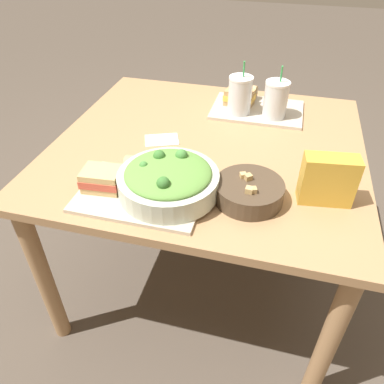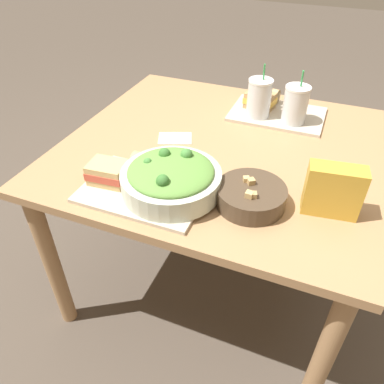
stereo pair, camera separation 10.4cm
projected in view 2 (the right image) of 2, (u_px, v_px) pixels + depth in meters
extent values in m
plane|color=#4C4238|center=(214.00, 272.00, 1.79)|extent=(12.00, 12.00, 0.00)
cube|color=#A37A51|center=(220.00, 148.00, 1.36)|extent=(1.10, 1.03, 0.03)
cylinder|color=#A37A51|center=(52.00, 263.00, 1.39)|extent=(0.06, 0.06, 0.67)
cylinder|color=#A37A51|center=(323.00, 358.00, 1.10)|extent=(0.06, 0.06, 0.67)
cylinder|color=#A37A51|center=(159.00, 145.00, 2.06)|extent=(0.06, 0.06, 0.67)
cylinder|color=#A37A51|center=(346.00, 185.00, 1.77)|extent=(0.06, 0.06, 0.67)
cube|color=#BCB29E|center=(144.00, 191.00, 1.13)|extent=(0.37, 0.25, 0.01)
cube|color=#BCB29E|center=(277.00, 114.00, 1.53)|extent=(0.37, 0.25, 0.01)
cylinder|color=beige|center=(171.00, 181.00, 1.10)|extent=(0.30, 0.30, 0.06)
ellipsoid|color=#5B8E3D|center=(171.00, 171.00, 1.08)|extent=(0.25, 0.25, 0.05)
sphere|color=#427F38|center=(187.00, 155.00, 1.11)|extent=(0.04, 0.04, 0.04)
sphere|color=#38702D|center=(163.00, 181.00, 1.01)|extent=(0.04, 0.04, 0.04)
sphere|color=#427F38|center=(148.00, 162.00, 1.09)|extent=(0.03, 0.03, 0.03)
sphere|color=#38702D|center=(165.00, 154.00, 1.11)|extent=(0.04, 0.04, 0.04)
cube|color=beige|center=(165.00, 166.00, 1.08)|extent=(0.06, 0.07, 0.01)
cube|color=beige|center=(177.00, 163.00, 1.10)|extent=(0.05, 0.05, 0.01)
cylinder|color=#473828|center=(251.00, 196.00, 1.07)|extent=(0.20, 0.20, 0.06)
cylinder|color=#4C2814|center=(252.00, 190.00, 1.06)|extent=(0.18, 0.18, 0.01)
cube|color=tan|center=(249.00, 195.00, 1.02)|extent=(0.02, 0.02, 0.02)
cube|color=tan|center=(246.00, 180.00, 1.07)|extent=(0.02, 0.02, 0.02)
cube|color=tan|center=(251.00, 182.00, 1.06)|extent=(0.03, 0.03, 0.02)
cube|color=tan|center=(253.00, 195.00, 1.02)|extent=(0.02, 0.02, 0.02)
cube|color=tan|center=(109.00, 178.00, 1.15)|extent=(0.12, 0.09, 0.02)
cube|color=#C64C38|center=(108.00, 173.00, 1.14)|extent=(0.12, 0.10, 0.02)
cube|color=tan|center=(107.00, 167.00, 1.12)|extent=(0.12, 0.09, 0.02)
cylinder|color=tan|center=(150.00, 163.00, 1.18)|extent=(0.11, 0.07, 0.06)
cylinder|color=beige|center=(165.00, 166.00, 1.17)|extent=(0.01, 0.06, 0.06)
cube|color=tan|center=(259.00, 105.00, 1.56)|extent=(0.13, 0.10, 0.02)
cube|color=#EFB742|center=(260.00, 100.00, 1.54)|extent=(0.13, 0.10, 0.02)
cube|color=tan|center=(261.00, 95.00, 1.53)|extent=(0.13, 0.10, 0.02)
cylinder|color=tan|center=(266.00, 94.00, 1.59)|extent=(0.12, 0.08, 0.06)
cylinder|color=beige|center=(277.00, 97.00, 1.57)|extent=(0.02, 0.06, 0.06)
cylinder|color=silver|center=(259.00, 99.00, 1.46)|extent=(0.09, 0.09, 0.14)
cylinder|color=black|center=(259.00, 101.00, 1.47)|extent=(0.08, 0.08, 0.11)
cylinder|color=white|center=(261.00, 81.00, 1.42)|extent=(0.09, 0.09, 0.01)
cylinder|color=green|center=(264.00, 73.00, 1.40)|extent=(0.01, 0.02, 0.07)
cylinder|color=silver|center=(295.00, 106.00, 1.42)|extent=(0.09, 0.09, 0.13)
cylinder|color=#701E47|center=(295.00, 108.00, 1.43)|extent=(0.08, 0.08, 0.11)
cylinder|color=white|center=(299.00, 88.00, 1.38)|extent=(0.09, 0.09, 0.01)
cylinder|color=green|center=(302.00, 80.00, 1.36)|extent=(0.01, 0.02, 0.07)
cube|color=gold|center=(333.00, 191.00, 1.02)|extent=(0.16, 0.08, 0.15)
cube|color=white|center=(175.00, 138.00, 1.38)|extent=(0.14, 0.12, 0.00)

